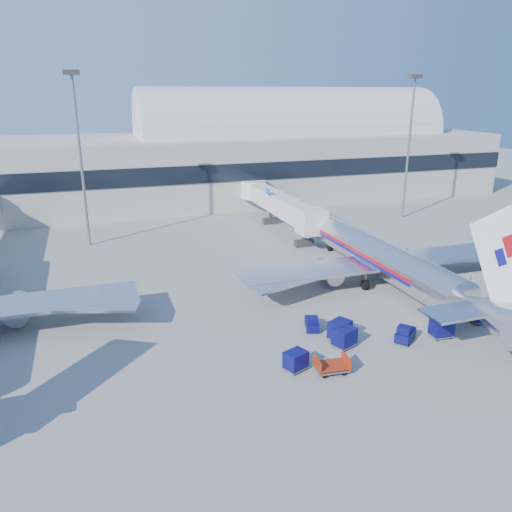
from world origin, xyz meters
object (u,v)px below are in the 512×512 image
object	(u,v)px
cart_solo_near	(441,328)
cart_solo_far	(482,312)
barrier_near	(457,279)
barrier_far	(505,272)
airliner_main	(383,258)
jetbridge_near	(276,202)
cart_train_b	(344,337)
mast_west	(78,135)
tug_right	(444,297)
barrier_mid	(482,276)
tug_lead	(405,334)
mast_east	(411,127)
cart_open_red	(332,367)
tug_left	(312,323)
cart_train_a	(340,330)
cart_train_c	(296,360)

from	to	relation	value
cart_solo_near	cart_solo_far	xyz separation A→B (m)	(5.42, 1.34, 0.14)
barrier_near	barrier_far	bearing A→B (deg)	0.00
airliner_main	jetbridge_near	bearing A→B (deg)	95.22
cart_train_b	cart_solo_far	world-z (taller)	cart_solo_far
mast_west	cart_solo_far	distance (m)	51.51
airliner_main	tug_right	world-z (taller)	airliner_main
barrier_near	barrier_mid	xyz separation A→B (m)	(3.30, 0.00, 0.00)
airliner_main	barrier_mid	bearing A→B (deg)	-12.50
barrier_mid	tug_lead	size ratio (longest dim) A/B	1.16
mast_west	barrier_mid	distance (m)	51.92
mast_east	tug_lead	size ratio (longest dim) A/B	8.76
cart_open_red	cart_solo_far	bearing A→B (deg)	16.73
tug_left	cart_open_red	distance (m)	7.08
tug_right	cart_solo_far	bearing A→B (deg)	-46.06
cart_train_b	cart_open_red	size ratio (longest dim) A/B	0.89
airliner_main	barrier_far	world-z (taller)	airliner_main
cart_train_a	tug_right	bearing A→B (deg)	-13.63
barrier_near	tug_lead	xyz separation A→B (m)	(-13.44, -9.73, 0.25)
mast_west	tug_lead	world-z (taller)	mast_west
airliner_main	tug_left	bearing A→B (deg)	-146.87
jetbridge_near	mast_east	size ratio (longest dim) A/B	1.22
mast_east	cart_train_c	bearing A→B (deg)	-132.62
mast_east	cart_open_red	bearing A→B (deg)	-129.78
mast_west	barrier_near	bearing A→B (deg)	-36.38
mast_east	cart_train_a	xyz separation A→B (m)	(-30.45, -35.68, -13.90)
cart_train_c	cart_solo_far	world-z (taller)	cart_solo_far
airliner_main	cart_train_a	distance (m)	14.74
barrier_near	barrier_far	world-z (taller)	same
barrier_mid	tug_lead	xyz separation A→B (m)	(-16.74, -9.73, 0.25)
cart_train_a	cart_solo_far	distance (m)	13.87
tug_right	cart_train_b	distance (m)	14.30
airliner_main	jetbridge_near	size ratio (longest dim) A/B	1.35
tug_left	cart_open_red	xyz separation A→B (m)	(-1.53, -6.92, -0.18)
tug_lead	tug_right	distance (m)	9.89
airliner_main	barrier_near	xyz separation A→B (m)	(8.00, -2.51, -2.48)
barrier_far	cart_open_red	distance (m)	30.61
jetbridge_near	cart_train_a	bearing A→B (deg)	-102.44
tug_lead	cart_train_b	size ratio (longest dim) A/B	1.14
tug_left	cart_solo_near	xyz separation A→B (m)	(9.90, -4.78, 0.21)
airliner_main	cart_train_c	xyz separation A→B (m)	(-15.89, -13.51, -2.12)
barrier_far	tug_lead	xyz separation A→B (m)	(-20.04, -9.73, 0.25)
jetbridge_near	cart_train_a	world-z (taller)	jetbridge_near
barrier_mid	cart_train_a	size ratio (longest dim) A/B	1.28
cart_train_c	cart_open_red	size ratio (longest dim) A/B	0.81
jetbridge_near	mast_east	world-z (taller)	mast_east
jetbridge_near	cart_open_red	size ratio (longest dim) A/B	10.78
cart_solo_far	cart_train_a	bearing A→B (deg)	-177.56
barrier_far	cart_train_a	distance (m)	26.21
cart_solo_near	tug_left	bearing A→B (deg)	158.30
barrier_near	tug_right	bearing A→B (deg)	-140.51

